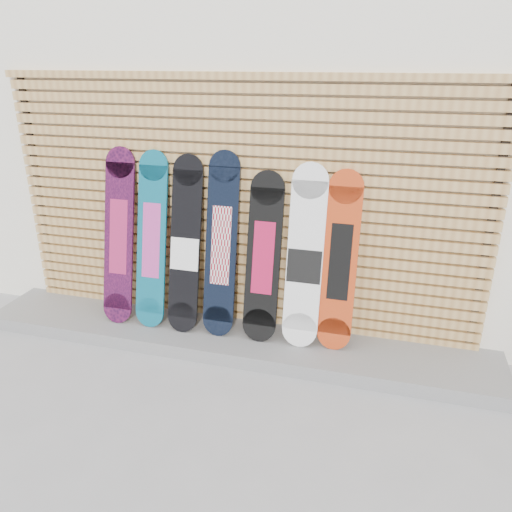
# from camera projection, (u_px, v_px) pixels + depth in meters

# --- Properties ---
(ground) EXTENTS (80.00, 80.00, 0.00)m
(ground) POSITION_uv_depth(u_px,v_px,m) (221.00, 392.00, 3.84)
(ground) COLOR #979799
(ground) RESTS_ON ground
(building) EXTENTS (12.00, 5.00, 3.60)m
(building) POSITION_uv_depth(u_px,v_px,m) (348.00, 109.00, 6.18)
(building) COLOR white
(building) RESTS_ON ground
(concrete_step) EXTENTS (4.60, 0.70, 0.12)m
(concrete_step) POSITION_uv_depth(u_px,v_px,m) (230.00, 338.00, 4.46)
(concrete_step) COLOR slate
(concrete_step) RESTS_ON ground
(slat_wall) EXTENTS (4.26, 0.08, 2.29)m
(slat_wall) POSITION_uv_depth(u_px,v_px,m) (238.00, 206.00, 4.30)
(slat_wall) COLOR tan
(slat_wall) RESTS_ON ground
(snowboard_0) EXTENTS (0.28, 0.39, 1.56)m
(snowboard_0) POSITION_uv_depth(u_px,v_px,m) (119.00, 237.00, 4.48)
(snowboard_0) COLOR black
(snowboard_0) RESTS_ON concrete_step
(snowboard_1) EXTENTS (0.27, 0.38, 1.55)m
(snowboard_1) POSITION_uv_depth(u_px,v_px,m) (152.00, 241.00, 4.41)
(snowboard_1) COLOR #0B5A72
(snowboard_1) RESTS_ON concrete_step
(snowboard_2) EXTENTS (0.27, 0.38, 1.53)m
(snowboard_2) POSITION_uv_depth(u_px,v_px,m) (185.00, 246.00, 4.33)
(snowboard_2) COLOR black
(snowboard_2) RESTS_ON concrete_step
(snowboard_3) EXTENTS (0.28, 0.36, 1.58)m
(snowboard_3) POSITION_uv_depth(u_px,v_px,m) (221.00, 246.00, 4.25)
(snowboard_3) COLOR black
(snowboard_3) RESTS_ON concrete_step
(snowboard_4) EXTENTS (0.29, 0.35, 1.43)m
(snowboard_4) POSITION_uv_depth(u_px,v_px,m) (263.00, 258.00, 4.18)
(snowboard_4) COLOR black
(snowboard_4) RESTS_ON concrete_step
(snowboard_5) EXTENTS (0.30, 0.34, 1.51)m
(snowboard_5) POSITION_uv_depth(u_px,v_px,m) (305.00, 258.00, 4.09)
(snowboard_5) COLOR white
(snowboard_5) RESTS_ON concrete_step
(snowboard_6) EXTENTS (0.28, 0.31, 1.47)m
(snowboard_6) POSITION_uv_depth(u_px,v_px,m) (340.00, 262.00, 4.04)
(snowboard_6) COLOR #C03B14
(snowboard_6) RESTS_ON concrete_step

